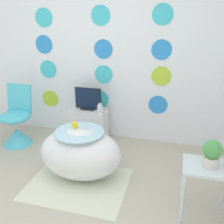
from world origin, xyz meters
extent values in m
cube|color=white|center=(0.00, 2.11, 1.30)|extent=(4.59, 0.04, 2.60)
cylinder|color=#B2D633|center=(-0.84, 2.08, 0.51)|extent=(0.26, 0.01, 0.26)
cylinder|color=#3DC6D6|center=(-0.02, 2.08, 0.58)|extent=(0.26, 0.01, 0.26)
cylinder|color=#2D8CE0|center=(0.82, 2.08, 0.56)|extent=(0.26, 0.01, 0.26)
cylinder|color=#3DC6D6|center=(-0.83, 2.08, 0.97)|extent=(0.26, 0.01, 0.26)
cylinder|color=#3DC6D6|center=(0.03, 2.08, 0.95)|extent=(0.26, 0.01, 0.26)
cylinder|color=#B2D633|center=(0.84, 2.08, 0.97)|extent=(0.26, 0.01, 0.26)
cylinder|color=#2D8CE0|center=(-0.87, 2.08, 1.34)|extent=(0.26, 0.01, 0.26)
cylinder|color=#2D8CE0|center=(0.03, 2.08, 1.30)|extent=(0.26, 0.01, 0.26)
cylinder|color=#2D8CE0|center=(0.82, 2.08, 1.32)|extent=(0.26, 0.01, 0.26)
cylinder|color=#3DC6D6|center=(-0.83, 2.08, 1.70)|extent=(0.26, 0.01, 0.26)
cylinder|color=#3DC6D6|center=(0.00, 2.08, 1.73)|extent=(0.26, 0.01, 0.26)
cylinder|color=#3DC6D6|center=(0.81, 2.08, 1.75)|extent=(0.26, 0.01, 0.26)
cube|color=silver|center=(0.11, 0.83, 0.00)|extent=(1.08, 0.87, 0.01)
ellipsoid|color=white|center=(0.08, 1.00, 0.29)|extent=(0.94, 0.67, 0.57)
cylinder|color=#B2DBEA|center=(0.08, 1.00, 0.55)|extent=(0.55, 0.55, 0.01)
sphere|color=yellow|center=(0.01, 1.04, 0.61)|extent=(0.07, 0.07, 0.07)
sphere|color=yellow|center=(0.01, 1.03, 0.64)|extent=(0.04, 0.04, 0.04)
cone|color=orange|center=(0.01, 1.01, 0.64)|extent=(0.02, 0.02, 0.02)
cone|color=#4CC6DB|center=(-1.09, 1.48, 0.11)|extent=(0.41, 0.41, 0.23)
ellipsoid|color=#4CC6DB|center=(-1.09, 1.48, 0.42)|extent=(0.43, 0.43, 0.15)
cube|color=#4CC6DB|center=(-1.09, 1.65, 0.63)|extent=(0.37, 0.09, 0.42)
cube|color=silver|center=(-0.14, 1.89, 0.24)|extent=(0.53, 0.34, 0.47)
cube|color=white|center=(-0.14, 1.73, 0.32)|extent=(0.45, 0.01, 0.13)
cube|color=black|center=(-0.14, 1.89, 0.48)|extent=(0.20, 0.12, 0.02)
cube|color=black|center=(-0.14, 1.90, 0.64)|extent=(0.38, 0.01, 0.31)
cube|color=#0F1E38|center=(-0.14, 1.89, 0.64)|extent=(0.36, 0.01, 0.29)
cylinder|color=white|center=(0.07, 1.78, 0.53)|extent=(0.07, 0.07, 0.12)
cylinder|color=white|center=(0.07, 1.78, 0.61)|extent=(0.04, 0.04, 0.03)
cube|color=silver|center=(1.41, 0.68, 0.53)|extent=(0.45, 0.34, 0.02)
cylinder|color=silver|center=(1.22, 0.54, 0.26)|extent=(0.03, 0.03, 0.52)
cylinder|color=silver|center=(1.22, 0.82, 0.26)|extent=(0.03, 0.03, 0.52)
cylinder|color=beige|center=(1.41, 0.68, 0.59)|extent=(0.13, 0.13, 0.10)
sphere|color=#4C9E4C|center=(1.41, 0.68, 0.71)|extent=(0.16, 0.16, 0.16)
camera|label=1|loc=(1.11, -1.41, 1.80)|focal=42.00mm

